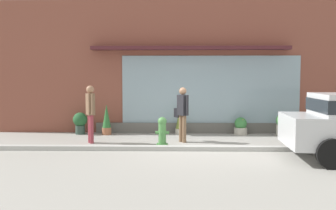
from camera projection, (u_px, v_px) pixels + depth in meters
name	position (u px, v px, depth m)	size (l,w,h in m)	color
ground_plane	(194.00, 149.00, 9.94)	(60.00, 60.00, 0.00)	#9E9B93
curb_strip	(194.00, 148.00, 9.74)	(14.00, 0.24, 0.12)	#B2B2AD
storefront	(190.00, 68.00, 12.95)	(14.00, 0.81, 4.72)	brown
fire_hydrant	(162.00, 131.00, 10.46)	(0.40, 0.37, 0.83)	#4C8C47
pedestrian_with_handbag	(182.00, 110.00, 10.97)	(0.45, 0.60, 1.67)	brown
pedestrian_passerby	(90.00, 109.00, 10.80)	(0.33, 0.45, 1.73)	#8E333D
potted_plant_low_front	(241.00, 126.00, 12.47)	(0.45, 0.45, 0.60)	#B7B2A3
potted_plant_window_right	(180.00, 120.00, 12.54)	(0.35, 0.35, 1.02)	#B7B2A3
potted_plant_corner_tall	(107.00, 120.00, 12.47)	(0.32, 0.32, 1.05)	#9E6042
potted_plant_by_entrance	(323.00, 123.00, 12.13)	(0.49, 0.49, 0.92)	#9E6042
potted_plant_window_left	(80.00, 122.00, 12.58)	(0.49, 0.49, 0.76)	#33473D
potted_plant_doorstep	(282.00, 124.00, 12.16)	(0.43, 0.43, 0.75)	#B7B2A3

